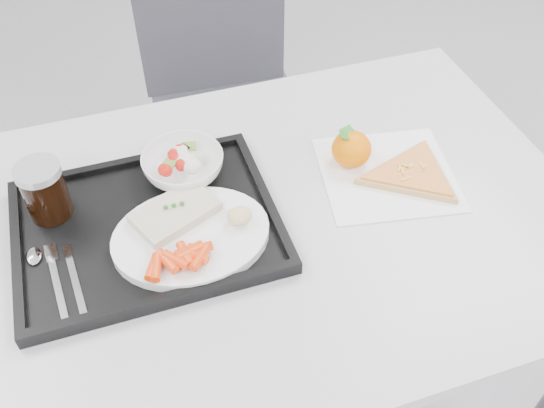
% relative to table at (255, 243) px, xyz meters
% --- Properties ---
extents(table, '(1.20, 0.80, 0.75)m').
position_rel_table_xyz_m(table, '(0.00, 0.00, 0.00)').
color(table, '#B6B6B9').
rests_on(table, ground).
extents(chair, '(0.44, 0.44, 0.93)m').
position_rel_table_xyz_m(chair, '(0.13, 0.71, -0.15)').
color(chair, '#39383F').
rests_on(chair, ground).
extents(tray, '(0.45, 0.35, 0.03)m').
position_rel_table_xyz_m(tray, '(-0.19, 0.03, 0.08)').
color(tray, black).
rests_on(tray, table).
extents(dinner_plate, '(0.27, 0.27, 0.02)m').
position_rel_table_xyz_m(dinner_plate, '(-0.12, -0.02, 0.09)').
color(dinner_plate, white).
rests_on(dinner_plate, tray).
extents(fish_fillet, '(0.16, 0.14, 0.03)m').
position_rel_table_xyz_m(fish_fillet, '(-0.14, 0.02, 0.11)').
color(fish_fillet, beige).
rests_on(fish_fillet, dinner_plate).
extents(bread_roll, '(0.05, 0.04, 0.03)m').
position_rel_table_xyz_m(bread_roll, '(-0.03, -0.03, 0.12)').
color(bread_roll, '#CABA7A').
rests_on(bread_roll, dinner_plate).
extents(salad_bowl, '(0.15, 0.15, 0.05)m').
position_rel_table_xyz_m(salad_bowl, '(-0.10, 0.14, 0.11)').
color(salad_bowl, white).
rests_on(salad_bowl, tray).
extents(cola_glass, '(0.08, 0.08, 0.11)m').
position_rel_table_xyz_m(cola_glass, '(-0.34, 0.12, 0.14)').
color(cola_glass, black).
rests_on(cola_glass, tray).
extents(cutlery, '(0.09, 0.17, 0.01)m').
position_rel_table_xyz_m(cutlery, '(-0.35, -0.02, 0.08)').
color(cutlery, silver).
rests_on(cutlery, tray).
extents(napkin, '(0.29, 0.28, 0.00)m').
position_rel_table_xyz_m(napkin, '(0.28, 0.03, 0.07)').
color(napkin, white).
rests_on(napkin, table).
extents(tangerine, '(0.09, 0.09, 0.07)m').
position_rel_table_xyz_m(tangerine, '(0.22, 0.09, 0.10)').
color(tangerine, orange).
rests_on(tangerine, napkin).
extents(pizza_slice, '(0.26, 0.26, 0.02)m').
position_rel_table_xyz_m(pizza_slice, '(0.32, 0.01, 0.08)').
color(pizza_slice, tan).
rests_on(pizza_slice, napkin).
extents(carrot_pile, '(0.12, 0.06, 0.02)m').
position_rel_table_xyz_m(carrot_pile, '(-0.15, -0.08, 0.11)').
color(carrot_pile, '#ED3D0C').
rests_on(carrot_pile, dinner_plate).
extents(salad_contents, '(0.08, 0.08, 0.03)m').
position_rel_table_xyz_m(salad_contents, '(-0.10, 0.14, 0.12)').
color(salad_contents, red).
rests_on(salad_contents, salad_bowl).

